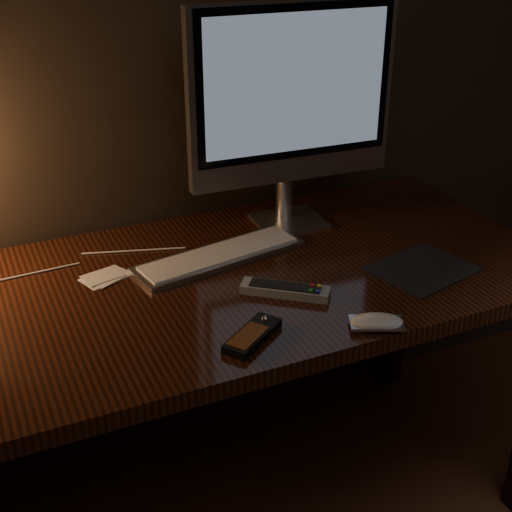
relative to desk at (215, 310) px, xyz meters
name	(u,v)px	position (x,y,z in m)	size (l,w,h in m)	color
desk	(215,310)	(0.00, 0.00, 0.00)	(1.60, 0.75, 0.75)	#36170C
monitor	(293,99)	(0.28, 0.14, 0.47)	(0.55, 0.17, 0.58)	silver
keyboard	(219,255)	(0.03, 0.02, 0.14)	(0.44, 0.12, 0.02)	silver
mousepad	(422,269)	(0.45, -0.23, 0.13)	(0.23, 0.18, 0.00)	black
mouse	(376,324)	(0.20, -0.41, 0.14)	(0.11, 0.06, 0.02)	white
media_remote	(252,335)	(-0.05, -0.34, 0.14)	(0.15, 0.13, 0.03)	black
tv_remote	(285,290)	(0.09, -0.20, 0.14)	(0.19, 0.16, 0.03)	#929497
papers	(105,277)	(-0.26, 0.04, 0.13)	(0.11, 0.07, 0.01)	white
cable	(80,265)	(-0.30, 0.13, 0.13)	(0.00, 0.00, 0.54)	white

